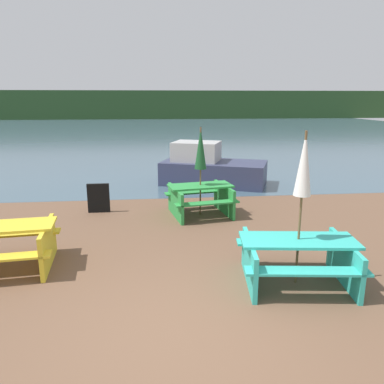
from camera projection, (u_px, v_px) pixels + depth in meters
ground_plane at (177, 335)px, 4.61m from camera, size 60.00×60.00×0.00m
water at (155, 130)px, 35.04m from camera, size 60.00×50.00×0.00m
far_treeline at (154, 105)px, 53.85m from camera, size 80.00×1.60×4.00m
picnic_table_teal at (297, 256)px, 5.83m from camera, size 1.92×1.58×0.73m
picnic_table_yellow at (6, 243)px, 6.32m from camera, size 1.73×1.54×0.78m
picnic_table_green at (200, 197)px, 9.29m from camera, size 1.76×1.62×0.77m
umbrella_darkgreen at (201, 149)px, 9.00m from camera, size 0.29×0.29×2.18m
umbrella_white at (304, 166)px, 5.48m from camera, size 0.26×0.26×2.39m
boat at (210, 168)px, 12.71m from camera, size 3.81×2.80×1.42m
signboard at (99, 198)px, 9.52m from camera, size 0.55×0.08×0.75m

